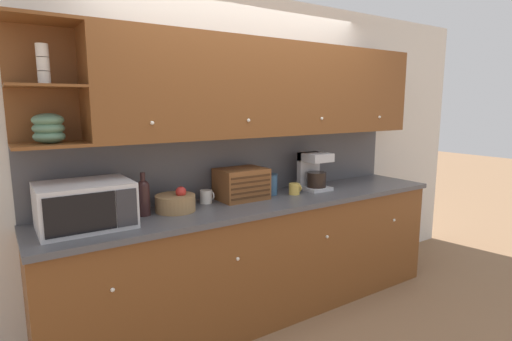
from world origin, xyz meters
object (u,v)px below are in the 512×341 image
(microwave, at_px, (85,205))
(coffee_maker, at_px, (314,171))
(storage_canister, at_px, (271,184))
(fruit_basket, at_px, (176,203))
(mug, at_px, (206,197))
(bread_box, at_px, (241,184))
(mug_blue_second, at_px, (295,189))
(wine_bottle, at_px, (143,196))

(microwave, xyz_separation_m, coffee_maker, (1.92, 0.06, 0.02))
(coffee_maker, bearing_deg, storage_canister, 174.26)
(fruit_basket, bearing_deg, mug, 17.55)
(microwave, relative_size, bread_box, 1.42)
(fruit_basket, height_order, mug, fruit_basket)
(storage_canister, xyz_separation_m, mug_blue_second, (0.17, -0.10, -0.04))
(microwave, height_order, mug_blue_second, microwave)
(fruit_basket, xyz_separation_m, mug, (0.29, 0.09, -0.01))
(microwave, relative_size, mug, 5.16)
(wine_bottle, distance_m, fruit_basket, 0.24)
(microwave, bearing_deg, storage_canister, 4.16)
(mug_blue_second, bearing_deg, fruit_basket, 177.29)
(fruit_basket, height_order, storage_canister, fruit_basket)
(bread_box, relative_size, coffee_maker, 1.17)
(microwave, relative_size, coffee_maker, 1.65)
(storage_canister, bearing_deg, bread_box, 179.88)
(mug, bearing_deg, fruit_basket, -162.45)
(fruit_basket, height_order, coffee_maker, coffee_maker)
(wine_bottle, height_order, storage_canister, wine_bottle)
(mug, height_order, coffee_maker, coffee_maker)
(wine_bottle, bearing_deg, mug_blue_second, -2.90)
(microwave, relative_size, wine_bottle, 1.82)
(storage_canister, xyz_separation_m, coffee_maker, (0.44, -0.04, 0.08))
(microwave, height_order, wine_bottle, wine_bottle)
(mug, distance_m, mug_blue_second, 0.77)
(bread_box, distance_m, coffee_maker, 0.73)
(wine_bottle, distance_m, coffee_maker, 1.54)
(mug, bearing_deg, bread_box, -6.85)
(mug, relative_size, bread_box, 0.27)
(bread_box, xyz_separation_m, mug_blue_second, (0.46, -0.11, -0.08))
(bread_box, distance_m, mug_blue_second, 0.48)
(mug, bearing_deg, coffee_maker, -4.49)
(wine_bottle, xyz_separation_m, mug_blue_second, (1.27, -0.06, -0.09))
(fruit_basket, bearing_deg, wine_bottle, 176.19)
(microwave, distance_m, fruit_basket, 0.62)
(mug_blue_second, bearing_deg, coffee_maker, 12.87)
(microwave, xyz_separation_m, storage_canister, (1.48, 0.11, -0.05))
(bread_box, height_order, storage_canister, bread_box)
(wine_bottle, height_order, mug_blue_second, wine_bottle)
(wine_bottle, bearing_deg, coffee_maker, -0.15)
(mug, height_order, storage_canister, storage_canister)
(mug, height_order, bread_box, bread_box)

